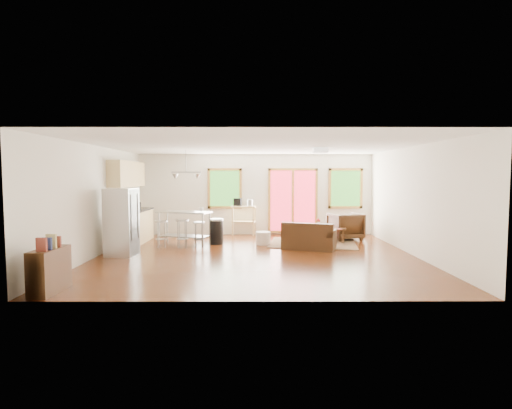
{
  "coord_description": "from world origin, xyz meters",
  "views": [
    {
      "loc": [
        -0.03,
        -9.39,
        1.88
      ],
      "look_at": [
        0.0,
        0.3,
        1.2
      ],
      "focal_mm": 28.0,
      "sensor_mm": 36.0,
      "label": 1
    }
  ],
  "objects_px": {
    "armchair": "(345,225)",
    "ottoman": "(298,234)",
    "loveseat": "(309,238)",
    "rug": "(313,243)",
    "island": "(184,222)",
    "kitchen_cart": "(243,210)",
    "refrigerator": "(122,222)",
    "coffee_table": "(327,229)"
  },
  "relations": [
    {
      "from": "rug",
      "to": "coffee_table",
      "type": "height_order",
      "value": "coffee_table"
    },
    {
      "from": "refrigerator",
      "to": "coffee_table",
      "type": "bearing_deg",
      "value": 26.8
    },
    {
      "from": "ottoman",
      "to": "kitchen_cart",
      "type": "distance_m",
      "value": 2.15
    },
    {
      "from": "coffee_table",
      "to": "kitchen_cart",
      "type": "relative_size",
      "value": 0.97
    },
    {
      "from": "loveseat",
      "to": "island",
      "type": "distance_m",
      "value": 3.43
    },
    {
      "from": "refrigerator",
      "to": "island",
      "type": "xyz_separation_m",
      "value": [
        1.21,
        1.53,
        -0.17
      ]
    },
    {
      "from": "coffee_table",
      "to": "ottoman",
      "type": "distance_m",
      "value": 0.86
    },
    {
      "from": "loveseat",
      "to": "rug",
      "type": "bearing_deg",
      "value": 94.39
    },
    {
      "from": "armchair",
      "to": "loveseat",
      "type": "bearing_deg",
      "value": 35.3
    },
    {
      "from": "island",
      "to": "kitchen_cart",
      "type": "distance_m",
      "value": 2.42
    },
    {
      "from": "island",
      "to": "kitchen_cart",
      "type": "xyz_separation_m",
      "value": [
        1.57,
        1.83,
        0.18
      ]
    },
    {
      "from": "ottoman",
      "to": "refrigerator",
      "type": "bearing_deg",
      "value": -154.63
    },
    {
      "from": "rug",
      "to": "loveseat",
      "type": "bearing_deg",
      "value": -104.7
    },
    {
      "from": "loveseat",
      "to": "coffee_table",
      "type": "xyz_separation_m",
      "value": [
        0.69,
        1.15,
        0.08
      ]
    },
    {
      "from": "island",
      "to": "kitchen_cart",
      "type": "relative_size",
      "value": 1.32
    },
    {
      "from": "rug",
      "to": "refrigerator",
      "type": "height_order",
      "value": "refrigerator"
    },
    {
      "from": "loveseat",
      "to": "ottoman",
      "type": "relative_size",
      "value": 2.32
    },
    {
      "from": "rug",
      "to": "coffee_table",
      "type": "bearing_deg",
      "value": 33.82
    },
    {
      "from": "armchair",
      "to": "kitchen_cart",
      "type": "xyz_separation_m",
      "value": [
        -3.06,
        0.98,
        0.37
      ]
    },
    {
      "from": "island",
      "to": "ottoman",
      "type": "bearing_deg",
      "value": 9.92
    },
    {
      "from": "ottoman",
      "to": "refrigerator",
      "type": "xyz_separation_m",
      "value": [
        -4.39,
        -2.08,
        0.59
      ]
    },
    {
      "from": "loveseat",
      "to": "ottoman",
      "type": "distance_m",
      "value": 1.24
    },
    {
      "from": "coffee_table",
      "to": "refrigerator",
      "type": "distance_m",
      "value": 5.63
    },
    {
      "from": "ottoman",
      "to": "island",
      "type": "xyz_separation_m",
      "value": [
        -3.19,
        -0.56,
        0.42
      ]
    },
    {
      "from": "rug",
      "to": "armchair",
      "type": "bearing_deg",
      "value": 33.16
    },
    {
      "from": "armchair",
      "to": "coffee_table",
      "type": "bearing_deg",
      "value": 17.98
    },
    {
      "from": "ottoman",
      "to": "coffee_table",
      "type": "bearing_deg",
      "value": -5.75
    },
    {
      "from": "armchair",
      "to": "ottoman",
      "type": "height_order",
      "value": "armchair"
    },
    {
      "from": "rug",
      "to": "island",
      "type": "xyz_separation_m",
      "value": [
        -3.57,
        -0.16,
        0.62
      ]
    },
    {
      "from": "island",
      "to": "coffee_table",
      "type": "bearing_deg",
      "value": 6.68
    },
    {
      "from": "refrigerator",
      "to": "kitchen_cart",
      "type": "height_order",
      "value": "refrigerator"
    },
    {
      "from": "loveseat",
      "to": "refrigerator",
      "type": "height_order",
      "value": "refrigerator"
    },
    {
      "from": "rug",
      "to": "ottoman",
      "type": "distance_m",
      "value": 0.59
    },
    {
      "from": "rug",
      "to": "loveseat",
      "type": "relative_size",
      "value": 1.58
    },
    {
      "from": "coffee_table",
      "to": "island",
      "type": "height_order",
      "value": "island"
    },
    {
      "from": "ottoman",
      "to": "refrigerator",
      "type": "relative_size",
      "value": 0.4
    },
    {
      "from": "rug",
      "to": "ottoman",
      "type": "xyz_separation_m",
      "value": [
        -0.38,
        0.4,
        0.2
      ]
    },
    {
      "from": "coffee_table",
      "to": "armchair",
      "type": "height_order",
      "value": "armchair"
    },
    {
      "from": "rug",
      "to": "refrigerator",
      "type": "distance_m",
      "value": 5.12
    },
    {
      "from": "loveseat",
      "to": "island",
      "type": "xyz_separation_m",
      "value": [
        -3.35,
        0.67,
        0.36
      ]
    },
    {
      "from": "armchair",
      "to": "ottoman",
      "type": "relative_size",
      "value": 1.38
    },
    {
      "from": "loveseat",
      "to": "island",
      "type": "height_order",
      "value": "island"
    }
  ]
}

